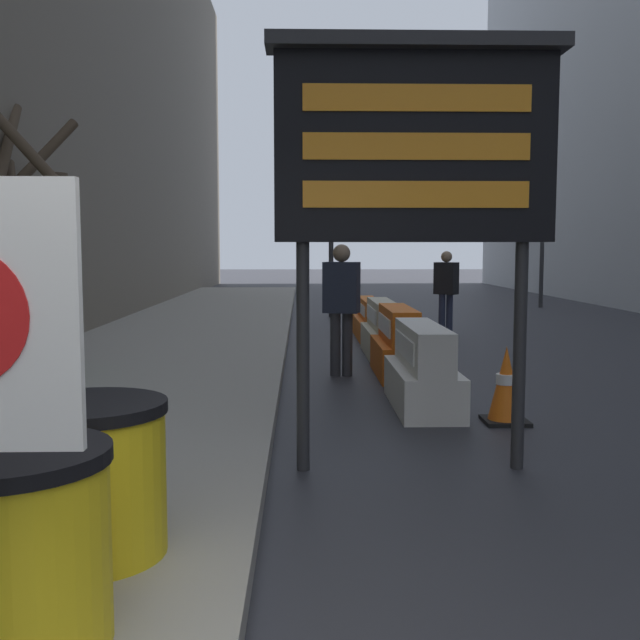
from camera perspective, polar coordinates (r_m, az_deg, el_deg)
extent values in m
cylinder|color=#4C3D2D|center=(10.93, -19.32, 3.80)|extent=(0.33, 0.33, 2.57)
cylinder|color=#4C3D2D|center=(10.55, -21.09, 11.61)|extent=(1.14, 0.42, 1.19)
cylinder|color=#4C3D2D|center=(11.11, -22.70, 12.24)|extent=(0.33, 1.28, 1.29)
cylinder|color=#4C3D2D|center=(11.59, -20.92, 11.01)|extent=(1.04, 1.07, 1.47)
cylinder|color=#4C3D2D|center=(10.84, -22.48, 9.25)|extent=(0.61, 1.13, 0.94)
cylinder|color=yellow|center=(3.25, -22.60, -16.27)|extent=(0.77, 0.77, 0.72)
cylinder|color=black|center=(3.13, -22.87, -9.59)|extent=(0.80, 0.80, 0.06)
cylinder|color=yellow|center=(4.02, -17.20, -11.86)|extent=(0.77, 0.77, 0.72)
cylinder|color=black|center=(3.92, -17.36, -6.39)|extent=(0.80, 0.80, 0.06)
cylinder|color=#28282B|center=(5.71, -1.30, -2.87)|extent=(0.10, 0.10, 1.76)
cylinder|color=#28282B|center=(5.95, 14.95, -2.72)|extent=(0.10, 0.10, 1.76)
cube|color=black|center=(5.76, 7.18, 12.82)|extent=(2.08, 0.24, 1.39)
cube|color=#28282B|center=(5.84, 7.38, 20.16)|extent=(2.20, 0.34, 0.10)
cube|color=orange|center=(5.69, 7.43, 16.45)|extent=(1.67, 0.02, 0.19)
cube|color=orange|center=(5.64, 7.38, 12.99)|extent=(1.67, 0.02, 0.19)
cube|color=orange|center=(5.60, 7.34, 9.47)|extent=(1.67, 0.02, 0.19)
cube|color=silver|center=(8.13, 7.82, -5.10)|extent=(0.63, 1.77, 0.45)
cube|color=silver|center=(8.06, 7.86, -1.97)|extent=(0.38, 1.77, 0.45)
cube|color=white|center=(8.03, 6.43, -1.98)|extent=(0.02, 1.41, 0.22)
cube|color=orange|center=(10.13, 5.97, -2.95)|extent=(0.60, 1.67, 0.46)
cube|color=orange|center=(10.07, 5.99, -0.35)|extent=(0.36, 1.67, 0.46)
cube|color=white|center=(10.05, 4.91, -0.35)|extent=(0.02, 1.33, 0.23)
cube|color=beige|center=(12.10, 4.75, -1.61)|extent=(0.55, 1.84, 0.44)
cube|color=beige|center=(12.06, 4.77, 0.45)|extent=(0.33, 1.84, 0.44)
cube|color=white|center=(12.04, 3.93, 0.45)|extent=(0.02, 1.47, 0.22)
cube|color=orange|center=(14.37, 3.78, -0.62)|extent=(0.50, 2.03, 0.38)
cube|color=orange|center=(14.33, 3.78, 0.88)|extent=(0.30, 2.03, 0.38)
cube|color=white|center=(14.32, 3.14, 0.88)|extent=(0.02, 1.63, 0.19)
cube|color=black|center=(7.62, 13.92, -7.47)|extent=(0.43, 0.43, 0.04)
cone|color=orange|center=(7.55, 13.99, -4.66)|extent=(0.34, 0.34, 0.72)
cylinder|color=white|center=(7.54, 14.00, -4.39)|extent=(0.20, 0.20, 0.10)
cylinder|color=#2D2D30|center=(18.70, 0.85, 6.96)|extent=(0.12, 0.12, 4.39)
cube|color=black|center=(18.67, 0.88, 12.42)|extent=(0.28, 0.28, 0.84)
sphere|color=#360605|center=(18.56, 0.90, 13.33)|extent=(0.15, 0.15, 0.15)
sphere|color=#392C06|center=(18.53, 0.90, 12.47)|extent=(0.15, 0.15, 0.15)
sphere|color=green|center=(18.49, 0.90, 11.61)|extent=(0.15, 0.15, 0.15)
cylinder|color=#2D2D30|center=(22.69, 16.60, 6.47)|extent=(0.12, 0.12, 4.39)
cube|color=black|center=(22.64, 16.85, 10.96)|extent=(0.28, 0.28, 0.84)
sphere|color=#360605|center=(22.53, 16.99, 11.70)|extent=(0.15, 0.15, 0.15)
sphere|color=#392C06|center=(22.50, 16.97, 11.00)|extent=(0.15, 0.15, 0.15)
sphere|color=green|center=(22.48, 16.95, 10.29)|extent=(0.15, 0.15, 0.15)
cylinder|color=#333338|center=(10.03, 1.18, -1.87)|extent=(0.14, 0.14, 0.85)
cylinder|color=#333338|center=(10.03, 2.09, -1.87)|extent=(0.14, 0.14, 0.85)
cube|color=#232838|center=(9.96, 1.65, 2.50)|extent=(0.52, 0.39, 0.68)
sphere|color=#896F57|center=(9.95, 1.66, 5.11)|extent=(0.23, 0.23, 0.23)
cylinder|color=#23283D|center=(15.10, 9.27, 0.43)|extent=(0.13, 0.13, 0.80)
cylinder|color=#23283D|center=(15.13, 9.83, 0.43)|extent=(0.13, 0.13, 0.80)
cube|color=black|center=(15.07, 9.60, 3.15)|extent=(0.50, 0.48, 0.63)
sphere|color=#90755C|center=(15.06, 9.62, 4.78)|extent=(0.22, 0.22, 0.22)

